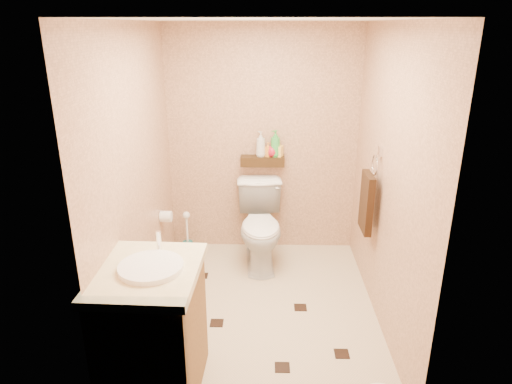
{
  "coord_description": "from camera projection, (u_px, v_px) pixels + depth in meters",
  "views": [
    {
      "loc": [
        0.03,
        -3.43,
        2.37
      ],
      "look_at": [
        -0.05,
        0.25,
        1.01
      ],
      "focal_mm": 32.0,
      "sensor_mm": 36.0,
      "label": 1
    }
  ],
  "objects": [
    {
      "name": "ground",
      "position": [
        261.0,
        309.0,
        4.04
      ],
      "size": [
        2.5,
        2.5,
        0.0
      ],
      "primitive_type": "plane",
      "color": "tan",
      "rests_on": "ground"
    },
    {
      "name": "wall_back",
      "position": [
        263.0,
        142.0,
        4.8
      ],
      "size": [
        2.0,
        0.04,
        2.4
      ],
      "primitive_type": "cube",
      "color": "tan",
      "rests_on": "ground"
    },
    {
      "name": "wall_front",
      "position": [
        259.0,
        255.0,
        2.46
      ],
      "size": [
        2.0,
        0.04,
        2.4
      ],
      "primitive_type": "cube",
      "color": "tan",
      "rests_on": "ground"
    },
    {
      "name": "wall_left",
      "position": [
        137.0,
        180.0,
        3.65
      ],
      "size": [
        0.04,
        2.5,
        2.4
      ],
      "primitive_type": "cube",
      "color": "tan",
      "rests_on": "ground"
    },
    {
      "name": "wall_right",
      "position": [
        388.0,
        182.0,
        3.61
      ],
      "size": [
        0.04,
        2.5,
        2.4
      ],
      "primitive_type": "cube",
      "color": "tan",
      "rests_on": "ground"
    },
    {
      "name": "ceiling",
      "position": [
        262.0,
        20.0,
        3.21
      ],
      "size": [
        2.0,
        2.5,
        0.02
      ],
      "primitive_type": "cube",
      "color": "white",
      "rests_on": "wall_back"
    },
    {
      "name": "wall_shelf",
      "position": [
        263.0,
        161.0,
        4.79
      ],
      "size": [
        0.46,
        0.14,
        0.1
      ],
      "primitive_type": "cube",
      "color": "#35220E",
      "rests_on": "wall_back"
    },
    {
      "name": "floor_accents",
      "position": [
        263.0,
        312.0,
        3.99
      ],
      "size": [
        1.33,
        1.47,
        0.01
      ],
      "color": "black",
      "rests_on": "ground"
    },
    {
      "name": "toilet",
      "position": [
        261.0,
        226.0,
        4.68
      ],
      "size": [
        0.53,
        0.86,
        0.84
      ],
      "primitive_type": "imported",
      "rotation": [
        0.0,
        0.0,
        0.07
      ],
      "color": "white",
      "rests_on": "ground"
    },
    {
      "name": "vanity",
      "position": [
        153.0,
        330.0,
        3.0
      ],
      "size": [
        0.66,
        0.79,
        1.08
      ],
      "rotation": [
        0.0,
        0.0,
        -0.04
      ],
      "color": "brown",
      "rests_on": "ground"
    },
    {
      "name": "toilet_brush",
      "position": [
        188.0,
        238.0,
        5.01
      ],
      "size": [
        0.11,
        0.11,
        0.48
      ],
      "color": "#186163",
      "rests_on": "ground"
    },
    {
      "name": "towel_ring",
      "position": [
        367.0,
        200.0,
        3.93
      ],
      "size": [
        0.12,
        0.3,
        0.76
      ],
      "color": "silver",
      "rests_on": "wall_right"
    },
    {
      "name": "toilet_paper",
      "position": [
        166.0,
        216.0,
        4.46
      ],
      "size": [
        0.12,
        0.11,
        0.12
      ],
      "color": "white",
      "rests_on": "wall_left"
    },
    {
      "name": "bottle_a",
      "position": [
        261.0,
        144.0,
        4.72
      ],
      "size": [
        0.14,
        0.14,
        0.26
      ],
      "primitive_type": "imported",
      "rotation": [
        0.0,
        0.0,
        3.9
      ],
      "color": "beige",
      "rests_on": "wall_shelf"
    },
    {
      "name": "bottle_b",
      "position": [
        268.0,
        149.0,
        4.74
      ],
      "size": [
        0.1,
        0.1,
        0.15
      ],
      "primitive_type": "imported",
      "rotation": [
        0.0,
        0.0,
        0.82
      ],
      "color": "orange",
      "rests_on": "wall_shelf"
    },
    {
      "name": "bottle_c",
      "position": [
        272.0,
        149.0,
        4.74
      ],
      "size": [
        0.15,
        0.15,
        0.16
      ],
      "primitive_type": "imported",
      "rotation": [
        0.0,
        0.0,
        0.3
      ],
      "color": "red",
      "rests_on": "wall_shelf"
    },
    {
      "name": "bottle_d",
      "position": [
        275.0,
        143.0,
        4.72
      ],
      "size": [
        0.15,
        0.15,
        0.28
      ],
      "primitive_type": "imported",
      "rotation": [
        0.0,
        0.0,
        5.41
      ],
      "color": "green",
      "rests_on": "wall_shelf"
    },
    {
      "name": "bottle_e",
      "position": [
        279.0,
        149.0,
        4.74
      ],
      "size": [
        0.1,
        0.1,
        0.17
      ],
      "primitive_type": "imported",
      "rotation": [
        0.0,
        0.0,
        5.87
      ],
      "color": "#EFC14F",
      "rests_on": "wall_shelf"
    }
  ]
}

